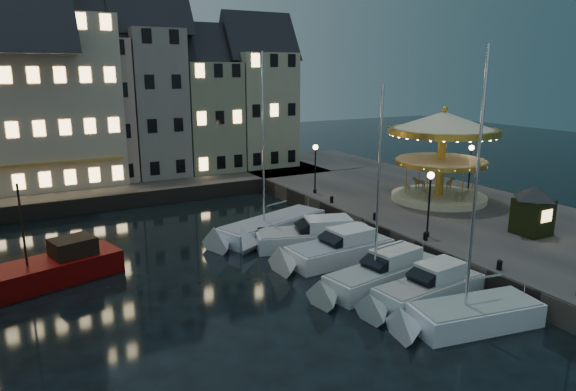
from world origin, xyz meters
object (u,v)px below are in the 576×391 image
streetlamp_c (315,162)px  bollard_b (426,236)px  motorboat_e (309,238)px  bollard_a (500,264)px  bollard_c (375,216)px  red_fishing_boat (51,270)px  streetlamp_d (470,162)px  ticket_kiosk (534,202)px  streetlamp_b (430,195)px  motorboat_f (267,228)px  motorboat_a (465,317)px  motorboat_c (379,275)px  carousel (443,139)px  bollard_d (332,199)px  motorboat_b (423,292)px  motorboat_d (335,251)px

streetlamp_c → bollard_b: (-0.60, -14.00, -2.41)m
motorboat_e → bollard_a: bearing=-65.5°
bollard_c → red_fishing_boat: 20.88m
streetlamp_d → red_fishing_boat: (-32.61, -0.05, -3.31)m
bollard_b → ticket_kiosk: 7.42m
red_fishing_boat → streetlamp_b: bearing=-18.1°
motorboat_f → motorboat_a: bearing=-83.5°
bollard_b → motorboat_c: size_ratio=0.05×
carousel → ticket_kiosk: bearing=-97.8°
bollard_d → motorboat_f: (-6.42, -1.38, -1.07)m
motorboat_a → bollard_a: bearing=23.1°
red_fishing_boat → motorboat_b: bearing=-36.4°
bollard_b → bollard_d: 10.50m
bollard_a → bollard_d: (0.00, 16.00, 0.00)m
bollard_b → motorboat_e: motorboat_e is taller
streetlamp_b → motorboat_a: size_ratio=0.35×
bollard_b → motorboat_b: 6.43m
motorboat_b → red_fishing_boat: 20.27m
bollard_a → red_fishing_boat: (-20.71, 12.95, -0.90)m
streetlamp_b → motorboat_b: size_ratio=0.57×
motorboat_d → motorboat_a: bearing=-87.1°
bollard_c → motorboat_f: motorboat_f is taller
streetlamp_b → bollard_c: size_ratio=7.32×
motorboat_b → motorboat_e: same height
bollard_d → carousel: (8.10, -3.41, 4.66)m
motorboat_a → motorboat_b: motorboat_a is taller
streetlamp_d → motorboat_b: size_ratio=0.57×
streetlamp_d → ticket_kiosk: streetlamp_d is taller
red_fishing_boat → bollard_b: bearing=-19.8°
streetlamp_c → motorboat_e: (-5.66, -8.40, -3.37)m
motorboat_c → carousel: 16.92m
bollard_d → ticket_kiosk: size_ratio=0.16×
carousel → ticket_kiosk: 9.91m
streetlamp_c → ticket_kiosk: 17.47m
streetlamp_b → bollard_a: streetlamp_b is taller
motorboat_a → carousel: 20.09m
bollard_c → motorboat_a: size_ratio=0.05×
bollard_a → bollard_c: same height
carousel → ticket_kiosk: carousel is taller
motorboat_c → red_fishing_boat: 18.19m
motorboat_a → motorboat_f: bearing=96.5°
bollard_b → motorboat_f: motorboat_f is taller
streetlamp_d → bollard_b: bearing=-147.8°
motorboat_e → carousel: size_ratio=1.03×
motorboat_d → motorboat_e: 3.09m
bollard_a → motorboat_e: size_ratio=0.06×
motorboat_d → streetlamp_d: bearing=16.4°
streetlamp_b → bollard_d: 10.30m
motorboat_f → carousel: 15.74m
bollard_d → motorboat_d: 9.50m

